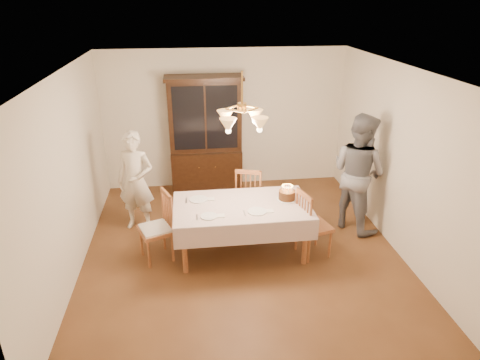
{
  "coord_description": "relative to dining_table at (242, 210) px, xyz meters",
  "views": [
    {
      "loc": [
        -0.69,
        -5.29,
        3.46
      ],
      "look_at": [
        0.0,
        0.2,
        1.05
      ],
      "focal_mm": 32.0,
      "sensor_mm": 36.0,
      "label": 1
    }
  ],
  "objects": [
    {
      "name": "dining_table",
      "position": [
        0.0,
        0.0,
        0.0
      ],
      "size": [
        1.9,
        1.1,
        0.76
      ],
      "color": "brown",
      "rests_on": "ground"
    },
    {
      "name": "chandelier",
      "position": [
        -0.0,
        -0.0,
        1.29
      ],
      "size": [
        0.62,
        0.62,
        0.73
      ],
      "color": "#BF8C3F",
      "rests_on": "ground"
    },
    {
      "name": "birthday_cake",
      "position": [
        0.66,
        0.08,
        0.14
      ],
      "size": [
        0.3,
        0.3,
        0.22
      ],
      "color": "white",
      "rests_on": "dining_table"
    },
    {
      "name": "chair_far_side",
      "position": [
        0.24,
        0.83,
        -0.24
      ],
      "size": [
        0.55,
        0.53,
        1.0
      ],
      "color": "brown",
      "rests_on": "ground"
    },
    {
      "name": "ground",
      "position": [
        0.0,
        0.0,
        -0.68
      ],
      "size": [
        5.0,
        5.0,
        0.0
      ],
      "primitive_type": "plane",
      "color": "#553118",
      "rests_on": "ground"
    },
    {
      "name": "china_hutch",
      "position": [
        -0.38,
        2.25,
        0.36
      ],
      "size": [
        1.38,
        0.54,
        2.16
      ],
      "color": "black",
      "rests_on": "ground"
    },
    {
      "name": "place_setting_near_left",
      "position": [
        -0.46,
        -0.29,
        0.08
      ],
      "size": [
        0.37,
        0.23,
        0.02
      ],
      "color": "white",
      "rests_on": "dining_table"
    },
    {
      "name": "chair_right_end",
      "position": [
        0.99,
        -0.19,
        -0.24
      ],
      "size": [
        0.52,
        0.53,
        1.0
      ],
      "color": "brown",
      "rests_on": "ground"
    },
    {
      "name": "elderly_woman",
      "position": [
        -1.54,
        0.91,
        0.12
      ],
      "size": [
        0.67,
        0.54,
        1.6
      ],
      "primitive_type": "imported",
      "rotation": [
        0.0,
        0.0,
        -0.29
      ],
      "color": "white",
      "rests_on": "ground"
    },
    {
      "name": "chair_left_end",
      "position": [
        -1.2,
        -0.02,
        -0.23
      ],
      "size": [
        0.55,
        0.56,
        1.0
      ],
      "color": "brown",
      "rests_on": "ground"
    },
    {
      "name": "place_setting_far_left",
      "position": [
        -0.58,
        0.23,
        0.08
      ],
      "size": [
        0.41,
        0.26,
        0.02
      ],
      "color": "white",
      "rests_on": "dining_table"
    },
    {
      "name": "place_setting_near_right",
      "position": [
        0.19,
        -0.24,
        0.08
      ],
      "size": [
        0.4,
        0.26,
        0.02
      ],
      "color": "white",
      "rests_on": "dining_table"
    },
    {
      "name": "room_shell",
      "position": [
        0.0,
        0.0,
        0.9
      ],
      "size": [
        5.0,
        5.0,
        5.0
      ],
      "color": "white",
      "rests_on": "ground"
    },
    {
      "name": "adult_in_grey",
      "position": [
        1.88,
        0.52,
        0.25
      ],
      "size": [
        1.07,
        1.14,
        1.87
      ],
      "primitive_type": "imported",
      "rotation": [
        0.0,
        0.0,
        2.09
      ],
      "color": "slate",
      "rests_on": "ground"
    }
  ]
}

